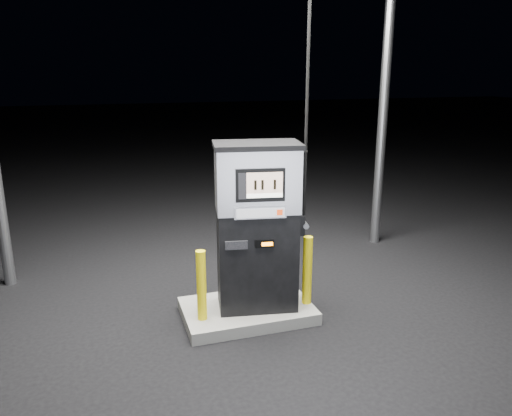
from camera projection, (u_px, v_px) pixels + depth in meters
name	position (u px, v px, depth m)	size (l,w,h in m)	color
ground	(247.00, 316.00, 6.30)	(80.00, 80.00, 0.00)	black
pump_island	(247.00, 311.00, 6.28)	(1.60, 1.00, 0.15)	slate
fuel_dispenser	(257.00, 225.00, 5.99)	(1.17, 0.77, 4.25)	black
bollard_left	(201.00, 285.00, 5.82)	(0.11, 0.11, 0.86)	yellow
bollard_right	(307.00, 270.00, 6.22)	(0.12, 0.12, 0.88)	yellow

